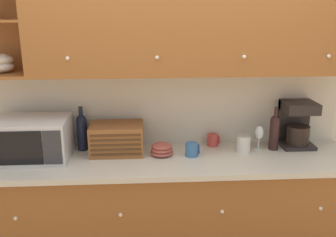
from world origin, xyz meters
The scene contains 14 objects.
wall_back centered at (0.00, 0.03, 1.30)m, with size 5.16×0.06×2.60m.
counter_unit centered at (0.00, -0.31, 0.45)m, with size 2.78×0.64×0.90m.
backsplash_panel centered at (0.00, -0.01, 1.20)m, with size 2.76×0.01×0.60m.
upper_cabinets centered at (0.17, -0.18, 1.89)m, with size 2.76×0.39×0.78m.
microwave centered at (-1.00, -0.27, 1.05)m, with size 0.55×0.38×0.30m.
second_wine_bottle centered at (-0.65, -0.11, 1.06)m, with size 0.08×0.08×0.34m.
bread_box centered at (-0.38, -0.19, 1.01)m, with size 0.39×0.28×0.22m.
bowl_stack_on_counter centered at (-0.05, -0.26, 0.95)m, with size 0.17×0.17×0.09m.
mug centered at (0.17, -0.29, 0.95)m, with size 0.11×0.10×0.10m.
mug_blue_second centered at (0.37, -0.09, 0.95)m, with size 0.10×0.09×0.09m.
storage_canister centered at (0.57, -0.24, 0.97)m, with size 0.11×0.11×0.14m.
wine_glass centered at (0.71, -0.18, 1.03)m, with size 0.07×0.07×0.19m.
wine_bottle centered at (0.82, -0.20, 1.05)m, with size 0.07×0.07×0.34m.
coffee_maker centered at (1.02, -0.12, 1.08)m, with size 0.25×0.24×0.36m.
Camera 1 is at (-0.17, -2.86, 1.95)m, focal length 40.00 mm.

